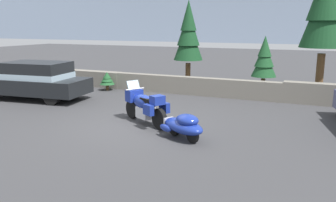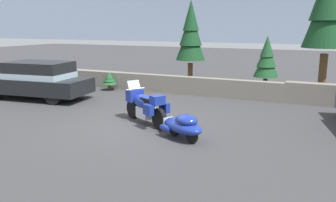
# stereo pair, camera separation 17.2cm
# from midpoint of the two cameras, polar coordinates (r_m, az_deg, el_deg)

# --- Properties ---
(ground_plane) EXTENTS (80.00, 80.00, 0.00)m
(ground_plane) POSITION_cam_midpoint_polar(r_m,az_deg,el_deg) (11.40, -5.03, -3.89)
(ground_plane) COLOR #38383A
(stone_guard_wall) EXTENTS (24.00, 0.57, 0.88)m
(stone_guard_wall) POSITION_cam_midpoint_polar(r_m,az_deg,el_deg) (16.30, 4.78, 2.52)
(stone_guard_wall) COLOR slate
(stone_guard_wall) RESTS_ON ground
(distant_ridgeline) EXTENTS (240.00, 80.00, 16.00)m
(distant_ridgeline) POSITION_cam_midpoint_polar(r_m,az_deg,el_deg) (105.34, 22.46, 13.94)
(distant_ridgeline) COLOR #8C9EB7
(distant_ridgeline) RESTS_ON ground
(touring_motorcycle) EXTENTS (2.07, 1.42, 1.33)m
(touring_motorcycle) POSITION_cam_midpoint_polar(r_m,az_deg,el_deg) (11.41, -3.33, -0.63)
(touring_motorcycle) COLOR black
(touring_motorcycle) RESTS_ON ground
(car_shaped_trailer) EXTENTS (2.09, 1.42, 0.76)m
(car_shaped_trailer) POSITION_cam_midpoint_polar(r_m,az_deg,el_deg) (9.85, 2.93, -3.97)
(car_shaped_trailer) COLOR black
(car_shaped_trailer) RESTS_ON ground
(suv_at_left_edge) EXTENTS (4.99, 2.48, 1.63)m
(suv_at_left_edge) POSITION_cam_midpoint_polar(r_m,az_deg,el_deg) (16.27, -20.30, 3.29)
(suv_at_left_edge) COLOR black
(suv_at_left_edge) RESTS_ON ground
(pine_tree_secondary) EXTENTS (1.12, 1.12, 2.73)m
(pine_tree_secondary) POSITION_cam_midpoint_polar(r_m,az_deg,el_deg) (16.38, 16.10, 6.67)
(pine_tree_secondary) COLOR brown
(pine_tree_secondary) RESTS_ON ground
(pine_tree_far_right) EXTENTS (1.47, 1.47, 4.43)m
(pine_tree_far_right) POSITION_cam_midpoint_polar(r_m,az_deg,el_deg) (17.86, 4.02, 10.95)
(pine_tree_far_right) COLOR brown
(pine_tree_far_right) RESTS_ON ground
(pine_sapling_near) EXTENTS (0.75, 0.75, 0.91)m
(pine_sapling_near) POSITION_cam_midpoint_polar(r_m,az_deg,el_deg) (17.61, -9.29, 3.61)
(pine_sapling_near) COLOR brown
(pine_sapling_near) RESTS_ON ground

